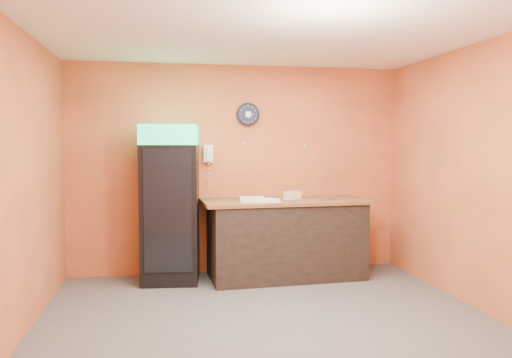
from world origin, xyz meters
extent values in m
plane|color=#47474C|center=(0.00, 0.00, 0.00)|extent=(4.50, 4.50, 0.00)
cube|color=#E46A40|center=(0.00, 2.00, 1.40)|extent=(4.50, 0.02, 2.80)
cube|color=#E46A40|center=(-2.25, 0.00, 1.40)|extent=(0.02, 4.00, 2.80)
cube|color=#E46A40|center=(2.25, 0.00, 1.40)|extent=(0.02, 4.00, 2.80)
cube|color=white|center=(0.00, 0.00, 2.80)|extent=(4.50, 4.00, 0.02)
cube|color=black|center=(-0.91, 1.65, 0.87)|extent=(0.76, 0.76, 1.73)
cube|color=#17CB79|center=(-0.91, 1.65, 1.85)|extent=(0.76, 0.76, 0.25)
cube|color=black|center=(-0.87, 1.30, 0.94)|extent=(0.57, 0.08, 1.48)
cube|color=black|center=(0.57, 1.56, 0.49)|extent=(2.00, 0.96, 0.98)
cylinder|color=black|center=(0.14, 1.98, 2.14)|extent=(0.31, 0.05, 0.31)
cylinder|color=#0F1433|center=(0.14, 1.95, 2.14)|extent=(0.27, 0.01, 0.27)
cube|color=white|center=(0.14, 1.94, 2.14)|extent=(0.08, 0.00, 0.08)
cube|color=white|center=(-0.40, 1.96, 1.61)|extent=(0.12, 0.07, 0.23)
cube|color=white|center=(-0.40, 1.91, 1.61)|extent=(0.05, 0.04, 0.19)
cube|color=brown|center=(0.57, 1.56, 1.00)|extent=(2.19, 1.01, 0.04)
cube|color=beige|center=(0.66, 1.57, 1.05)|extent=(0.26, 0.18, 0.05)
cube|color=beige|center=(0.66, 1.57, 1.10)|extent=(0.26, 0.18, 0.05)
cube|color=white|center=(0.08, 1.32, 1.04)|extent=(0.30, 0.17, 0.04)
cube|color=white|center=(0.26, 1.28, 1.04)|extent=(0.31, 0.13, 0.04)
cube|color=white|center=(0.12, 1.59, 1.04)|extent=(0.32, 0.14, 0.04)
cylinder|color=silver|center=(0.43, 1.63, 1.05)|extent=(0.06, 0.06, 0.06)
camera|label=1|loc=(-0.98, -4.70, 1.74)|focal=35.00mm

